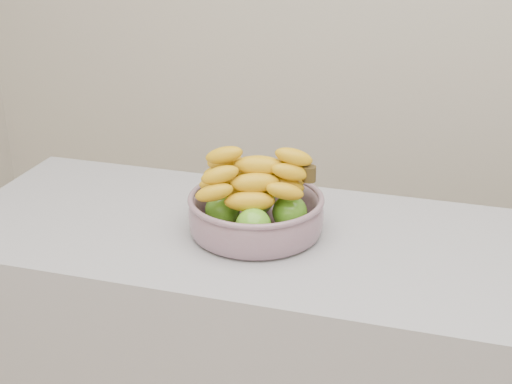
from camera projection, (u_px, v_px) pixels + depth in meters
fruit_bowl at (256, 208)px, 1.62m from camera, size 0.31×0.31×0.19m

